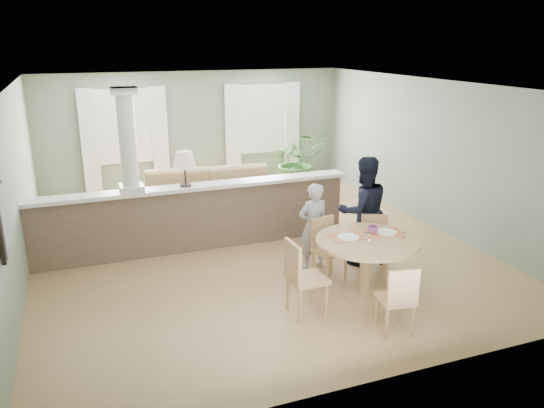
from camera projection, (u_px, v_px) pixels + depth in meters
name	position (u px, v px, depth m)	size (l,w,h in m)	color
ground	(252.00, 246.00, 9.05)	(8.00, 8.00, 0.00)	tan
room_shell	(238.00, 135.00, 9.06)	(7.02, 8.02, 2.71)	gray
pony_wall	(191.00, 209.00, 8.68)	(5.32, 0.38, 2.70)	brown
sofa	(211.00, 196.00, 10.28)	(3.20, 1.25, 0.94)	#917D4F
houseplant	(297.00, 161.00, 12.23)	(1.24, 1.07, 1.37)	#2E5B24
dining_table	(367.00, 251.00, 7.09)	(1.37, 1.37, 0.94)	tan
chair_far_boy	(327.00, 246.00, 7.71)	(0.49, 0.49, 0.91)	tan
chair_far_man	(374.00, 243.00, 7.83)	(0.54, 0.54, 0.90)	tan
chair_near	(398.00, 297.00, 6.20)	(0.46, 0.46, 0.88)	tan
chair_side	(302.00, 275.00, 6.63)	(0.46, 0.46, 1.00)	tan
child_person	(313.00, 226.00, 7.99)	(0.49, 0.32, 1.35)	#9B9BA0
man_person	(363.00, 211.00, 8.12)	(0.83, 0.65, 1.71)	black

